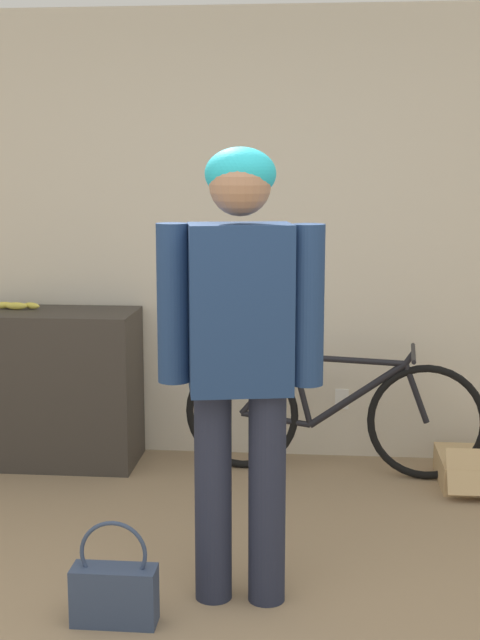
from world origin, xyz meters
name	(u,v)px	position (x,y,z in m)	size (l,w,h in m)	color
wall_back	(250,238)	(0.00, 2.69, 1.30)	(8.00, 0.07, 2.60)	beige
side_shelf	(50,387)	(-1.14, 2.40, 0.45)	(1.00, 0.48, 0.89)	#38332D
person	(240,336)	(0.11, 0.83, 1.08)	(0.64, 0.31, 1.79)	#23283D
bicycle	(332,413)	(0.49, 2.34, 0.35)	(1.68, 0.46, 0.72)	black
banana	(16,306)	(-1.34, 2.45, 0.92)	(0.29, 0.09, 0.04)	#EAD64C
handbag	(114,591)	(-0.34, 0.58, 0.13)	(0.32, 0.12, 0.41)	#334260
cardboard_box	(476,469)	(1.28, 2.25, 0.08)	(0.40, 0.55, 0.25)	tan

